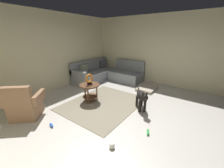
# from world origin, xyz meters

# --- Properties ---
(ground_plane) EXTENTS (6.00, 6.00, 0.10)m
(ground_plane) POSITION_xyz_m (0.00, 0.00, -0.05)
(ground_plane) COLOR beige
(wall_back) EXTENTS (6.00, 0.12, 2.70)m
(wall_back) POSITION_xyz_m (0.00, 2.94, 1.35)
(wall_back) COLOR beige
(wall_back) RESTS_ON ground_plane
(wall_right) EXTENTS (0.12, 6.00, 2.70)m
(wall_right) POSITION_xyz_m (2.94, 0.00, 1.35)
(wall_right) COLOR beige
(wall_right) RESTS_ON ground_plane
(area_rug) EXTENTS (2.30, 1.90, 0.01)m
(area_rug) POSITION_xyz_m (0.15, 0.70, 0.01)
(area_rug) COLOR gray
(area_rug) RESTS_ON ground_plane
(sectional_couch) EXTENTS (2.20, 2.25, 0.88)m
(sectional_couch) POSITION_xyz_m (1.99, 2.02, 0.29)
(sectional_couch) COLOR gray
(sectional_couch) RESTS_ON ground_plane
(armchair) EXTENTS (0.98, 1.00, 0.88)m
(armchair) POSITION_xyz_m (-1.53, 1.77, 0.32)
(armchair) COLOR #936B4C
(armchair) RESTS_ON ground_plane
(side_table) EXTENTS (0.60, 0.60, 0.54)m
(side_table) POSITION_xyz_m (0.05, 1.14, 0.42)
(side_table) COLOR brown
(side_table) RESTS_ON ground_plane
(torus_sculpture) EXTENTS (0.28, 0.08, 0.33)m
(torus_sculpture) POSITION_xyz_m (0.05, 1.14, 0.71)
(torus_sculpture) COLOR black
(torus_sculpture) RESTS_ON side_table
(dog_bed_mat) EXTENTS (0.80, 0.60, 0.09)m
(dog_bed_mat) POSITION_xyz_m (1.98, 0.08, 0.04)
(dog_bed_mat) COLOR #B2A38E
(dog_bed_mat) RESTS_ON ground_plane
(dog) EXTENTS (0.69, 0.58, 0.63)m
(dog) POSITION_xyz_m (0.47, -0.36, 0.38)
(dog) COLOR black
(dog) RESTS_ON ground_plane
(dog_toy_ball) EXTENTS (0.11, 0.11, 0.11)m
(dog_toy_ball) POSITION_xyz_m (-1.11, -0.52, 0.05)
(dog_toy_ball) COLOR silver
(dog_toy_ball) RESTS_ON ground_plane
(dog_toy_rope) EXTENTS (0.17, 0.11, 0.05)m
(dog_toy_rope) POSITION_xyz_m (-0.35, -0.90, 0.03)
(dog_toy_rope) COLOR green
(dog_toy_rope) RESTS_ON ground_plane
(dog_toy_bone) EXTENTS (0.10, 0.19, 0.06)m
(dog_toy_bone) POSITION_xyz_m (-1.39, 0.94, 0.03)
(dog_toy_bone) COLOR blue
(dog_toy_bone) RESTS_ON ground_plane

